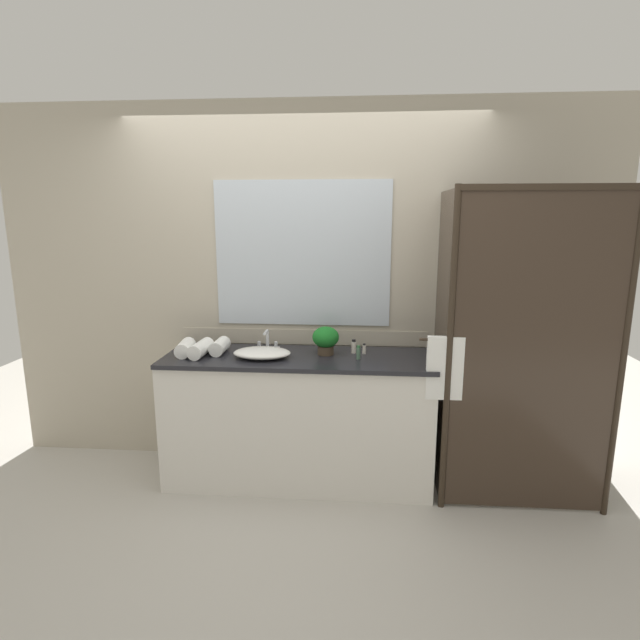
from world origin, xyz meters
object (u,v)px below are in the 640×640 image
(amenity_bottle_shampoo, at_px, (354,347))
(rolled_towel_near_edge, at_px, (185,348))
(rolled_towel_middle, at_px, (201,349))
(faucet, at_px, (267,343))
(amenity_bottle_conditioner, at_px, (358,353))
(rolled_towel_far_edge, at_px, (220,346))
(potted_plant, at_px, (326,339))
(amenity_bottle_lotion, at_px, (364,349))
(sink_basin, at_px, (262,353))

(amenity_bottle_shampoo, xyz_separation_m, rolled_towel_near_edge, (-1.13, -0.15, 0.01))
(rolled_towel_middle, bearing_deg, faucet, 23.92)
(amenity_bottle_conditioner, height_order, rolled_towel_near_edge, rolled_towel_near_edge)
(rolled_towel_far_edge, bearing_deg, amenity_bottle_conditioner, -3.91)
(potted_plant, relative_size, amenity_bottle_conditioner, 2.11)
(faucet, relative_size, potted_plant, 0.88)
(rolled_towel_near_edge, bearing_deg, amenity_bottle_shampoo, 7.44)
(amenity_bottle_shampoo, bearing_deg, amenity_bottle_conditioner, -77.20)
(potted_plant, relative_size, rolled_towel_far_edge, 0.92)
(amenity_bottle_conditioner, bearing_deg, amenity_bottle_shampoo, 102.80)
(rolled_towel_middle, bearing_deg, rolled_towel_far_edge, 32.98)
(amenity_bottle_lotion, distance_m, rolled_towel_near_edge, 1.21)
(rolled_towel_far_edge, bearing_deg, faucet, 20.31)
(sink_basin, xyz_separation_m, amenity_bottle_conditioner, (0.64, 0.02, 0.01))
(rolled_towel_middle, xyz_separation_m, rolled_towel_far_edge, (0.11, 0.07, -0.00))
(potted_plant, height_order, rolled_towel_near_edge, potted_plant)
(faucet, relative_size, rolled_towel_far_edge, 0.81)
(amenity_bottle_shampoo, distance_m, amenity_bottle_conditioner, 0.15)
(potted_plant, bearing_deg, rolled_towel_near_edge, -174.07)
(sink_basin, distance_m, rolled_towel_far_edge, 0.32)
(rolled_towel_middle, height_order, rolled_towel_far_edge, rolled_towel_middle)
(amenity_bottle_lotion, bearing_deg, rolled_towel_middle, -172.66)
(potted_plant, relative_size, amenity_bottle_shampoo, 2.03)
(rolled_towel_far_edge, bearing_deg, amenity_bottle_shampoo, 5.14)
(amenity_bottle_shampoo, bearing_deg, rolled_towel_middle, -171.47)
(amenity_bottle_conditioner, xyz_separation_m, rolled_towel_near_edge, (-1.17, -0.00, 0.01))
(rolled_towel_far_edge, bearing_deg, sink_basin, -14.54)
(faucet, distance_m, rolled_towel_middle, 0.46)
(potted_plant, xyz_separation_m, amenity_bottle_lotion, (0.26, 0.04, -0.08))
(sink_basin, height_order, amenity_bottle_conditioner, amenity_bottle_conditioner)
(faucet, height_order, potted_plant, potted_plant)
(amenity_bottle_lotion, distance_m, rolled_towel_middle, 1.10)
(amenity_bottle_conditioner, distance_m, amenity_bottle_lotion, 0.14)
(amenity_bottle_shampoo, relative_size, rolled_towel_far_edge, 0.45)
(faucet, bearing_deg, potted_plant, -11.05)
(rolled_towel_middle, bearing_deg, rolled_towel_near_edge, 177.06)
(amenity_bottle_lotion, distance_m, rolled_towel_far_edge, 0.99)
(sink_basin, bearing_deg, amenity_bottle_shampoo, 14.96)
(amenity_bottle_lotion, xyz_separation_m, rolled_towel_far_edge, (-0.99, -0.07, 0.02))
(amenity_bottle_shampoo, bearing_deg, potted_plant, -165.28)
(amenity_bottle_shampoo, bearing_deg, rolled_towel_near_edge, -172.56)
(amenity_bottle_shampoo, xyz_separation_m, amenity_bottle_lotion, (0.07, -0.01, -0.01))
(sink_basin, height_order, potted_plant, potted_plant)
(potted_plant, bearing_deg, rolled_towel_middle, -172.91)
(amenity_bottle_lotion, relative_size, rolled_towel_near_edge, 0.33)
(rolled_towel_middle, bearing_deg, amenity_bottle_lotion, 7.34)
(potted_plant, distance_m, amenity_bottle_lotion, 0.27)
(amenity_bottle_shampoo, xyz_separation_m, rolled_towel_middle, (-1.02, -0.15, 0.00))
(amenity_bottle_conditioner, xyz_separation_m, rolled_towel_far_edge, (-0.95, 0.06, 0.01))
(amenity_bottle_shampoo, bearing_deg, faucet, 177.02)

